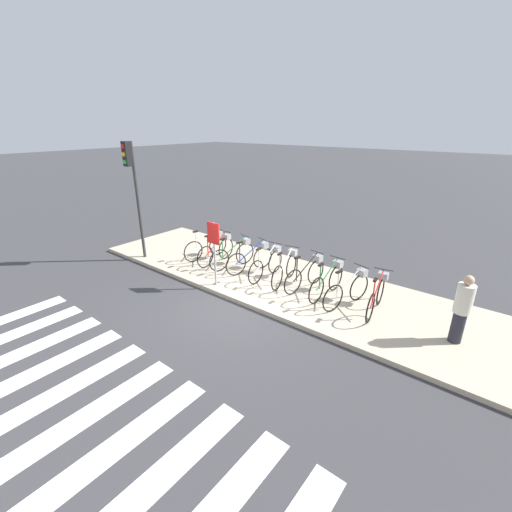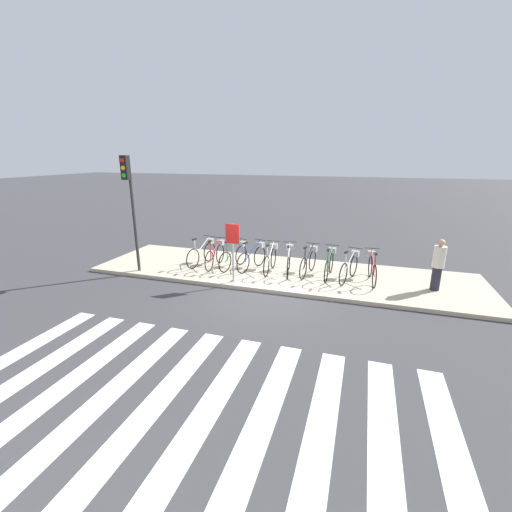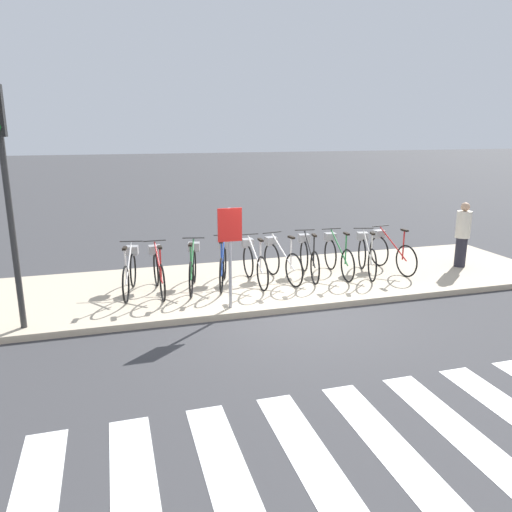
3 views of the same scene
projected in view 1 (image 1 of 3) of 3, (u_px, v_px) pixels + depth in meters
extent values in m
plane|color=#38383A|center=(240.00, 305.00, 9.05)|extent=(120.00, 120.00, 0.00)
cube|color=#B7A88E|center=(278.00, 280.00, 10.32)|extent=(13.00, 3.52, 0.12)
torus|color=black|center=(193.00, 252.00, 11.42)|extent=(0.17, 0.72, 0.72)
torus|color=black|center=(218.00, 245.00, 12.04)|extent=(0.17, 0.72, 0.72)
cylinder|color=silver|center=(205.00, 240.00, 11.62)|extent=(0.22, 1.00, 0.61)
cylinder|color=silver|center=(196.00, 241.00, 11.39)|extent=(0.04, 0.04, 0.65)
cube|color=black|center=(196.00, 232.00, 11.26)|extent=(0.11, 0.21, 0.04)
cylinder|color=#262626|center=(217.00, 228.00, 11.81)|extent=(0.46, 0.11, 0.02)
cube|color=gray|center=(219.00, 234.00, 11.92)|extent=(0.27, 0.24, 0.18)
torus|color=black|center=(205.00, 257.00, 10.96)|extent=(0.06, 0.72, 0.72)
torus|color=black|center=(226.00, 248.00, 11.71)|extent=(0.06, 0.72, 0.72)
cylinder|color=red|center=(216.00, 244.00, 11.23)|extent=(0.06, 1.01, 0.61)
cylinder|color=red|center=(208.00, 246.00, 10.95)|extent=(0.03, 0.03, 0.65)
cube|color=black|center=(207.00, 236.00, 10.82)|extent=(0.08, 0.20, 0.04)
cylinder|color=#262626|center=(225.00, 231.00, 11.48)|extent=(0.46, 0.04, 0.02)
cube|color=gray|center=(226.00, 237.00, 11.60)|extent=(0.25, 0.21, 0.18)
torus|color=black|center=(219.00, 260.00, 10.69)|extent=(0.20, 0.71, 0.72)
torus|color=black|center=(245.00, 253.00, 11.27)|extent=(0.20, 0.71, 0.72)
cylinder|color=#267238|center=(232.00, 248.00, 10.87)|extent=(0.26, 0.99, 0.61)
cylinder|color=#267238|center=(223.00, 250.00, 10.65)|extent=(0.04, 0.04, 0.65)
cube|color=black|center=(222.00, 239.00, 10.53)|extent=(0.11, 0.21, 0.04)
cylinder|color=#262626|center=(245.00, 236.00, 11.04)|extent=(0.45, 0.13, 0.02)
cube|color=gray|center=(246.00, 241.00, 11.15)|extent=(0.28, 0.25, 0.18)
torus|color=black|center=(236.00, 264.00, 10.39)|extent=(0.24, 0.70, 0.72)
torus|color=black|center=(263.00, 257.00, 10.92)|extent=(0.24, 0.70, 0.72)
cylinder|color=navy|center=(250.00, 252.00, 10.55)|extent=(0.32, 0.98, 0.61)
cylinder|color=navy|center=(240.00, 253.00, 10.35)|extent=(0.04, 0.04, 0.65)
cube|color=black|center=(239.00, 243.00, 10.22)|extent=(0.12, 0.21, 0.04)
cylinder|color=#262626|center=(263.00, 239.00, 10.70)|extent=(0.45, 0.16, 0.02)
cube|color=gray|center=(264.00, 245.00, 10.80)|extent=(0.29, 0.26, 0.18)
torus|color=black|center=(256.00, 272.00, 9.84)|extent=(0.06, 0.72, 0.72)
torus|color=black|center=(275.00, 262.00, 10.59)|extent=(0.06, 0.72, 0.72)
cylinder|color=silver|center=(266.00, 258.00, 10.11)|extent=(0.06, 1.01, 0.61)
cylinder|color=silver|center=(259.00, 260.00, 9.83)|extent=(0.03, 0.03, 0.65)
cube|color=black|center=(259.00, 249.00, 9.70)|extent=(0.08, 0.20, 0.04)
cylinder|color=#262626|center=(276.00, 243.00, 10.36)|extent=(0.46, 0.04, 0.02)
cube|color=gray|center=(276.00, 249.00, 10.47)|extent=(0.25, 0.21, 0.18)
torus|color=black|center=(277.00, 278.00, 9.48)|extent=(0.16, 0.72, 0.72)
torus|color=black|center=(291.00, 266.00, 10.29)|extent=(0.16, 0.72, 0.72)
cylinder|color=silver|center=(285.00, 262.00, 9.78)|extent=(0.20, 1.00, 0.61)
cylinder|color=silver|center=(279.00, 265.00, 9.47)|extent=(0.04, 0.04, 0.65)
cube|color=black|center=(280.00, 254.00, 9.35)|extent=(0.10, 0.21, 0.04)
cylinder|color=#262626|center=(292.00, 247.00, 10.07)|extent=(0.46, 0.10, 0.02)
cube|color=gray|center=(293.00, 252.00, 10.19)|extent=(0.27, 0.24, 0.18)
torus|color=black|center=(293.00, 282.00, 9.23)|extent=(0.14, 0.72, 0.72)
torus|color=black|center=(316.00, 272.00, 9.87)|extent=(0.14, 0.72, 0.72)
cylinder|color=black|center=(305.00, 267.00, 9.45)|extent=(0.18, 1.01, 0.61)
cylinder|color=black|center=(297.00, 270.00, 9.20)|extent=(0.04, 0.04, 0.65)
cube|color=black|center=(297.00, 258.00, 9.08)|extent=(0.10, 0.21, 0.04)
cylinder|color=#262626|center=(317.00, 252.00, 9.65)|extent=(0.46, 0.09, 0.02)
cube|color=gray|center=(318.00, 258.00, 9.75)|extent=(0.27, 0.23, 0.18)
torus|color=black|center=(316.00, 290.00, 8.77)|extent=(0.07, 0.72, 0.72)
torus|color=black|center=(336.00, 278.00, 9.47)|extent=(0.07, 0.72, 0.72)
cylinder|color=#267238|center=(327.00, 274.00, 9.02)|extent=(0.08, 1.01, 0.61)
cylinder|color=#267238|center=(320.00, 277.00, 8.75)|extent=(0.03, 0.03, 0.65)
cube|color=black|center=(321.00, 265.00, 8.62)|extent=(0.08, 0.20, 0.04)
cylinder|color=#262626|center=(338.00, 258.00, 9.25)|extent=(0.46, 0.05, 0.02)
cube|color=gray|center=(338.00, 264.00, 9.36)|extent=(0.25, 0.21, 0.18)
torus|color=black|center=(333.00, 298.00, 8.38)|extent=(0.23, 0.71, 0.72)
torus|color=black|center=(359.00, 288.00, 8.93)|extent=(0.23, 0.71, 0.72)
cylinder|color=beige|center=(347.00, 282.00, 8.55)|extent=(0.30, 0.99, 0.61)
cylinder|color=beige|center=(338.00, 285.00, 8.34)|extent=(0.04, 0.04, 0.65)
cube|color=black|center=(339.00, 272.00, 8.21)|extent=(0.12, 0.21, 0.04)
cylinder|color=#262626|center=(362.00, 266.00, 8.71)|extent=(0.45, 0.15, 0.02)
cube|color=gray|center=(362.00, 273.00, 8.81)|extent=(0.28, 0.26, 0.18)
torus|color=black|center=(370.00, 308.00, 7.93)|extent=(0.12, 0.72, 0.72)
torus|color=black|center=(380.00, 291.00, 8.72)|extent=(0.12, 0.72, 0.72)
cylinder|color=red|center=(377.00, 289.00, 8.22)|extent=(0.15, 1.01, 0.61)
cylinder|color=red|center=(374.00, 293.00, 7.92)|extent=(0.04, 0.04, 0.65)
cube|color=black|center=(375.00, 280.00, 7.80)|extent=(0.09, 0.21, 0.04)
cylinder|color=#262626|center=(384.00, 269.00, 8.50)|extent=(0.46, 0.08, 0.02)
cube|color=gray|center=(383.00, 276.00, 8.61)|extent=(0.26, 0.23, 0.18)
cylinder|color=#23232D|center=(457.00, 327.00, 7.22)|extent=(0.26, 0.26, 0.71)
cylinder|color=beige|center=(464.00, 299.00, 6.98)|extent=(0.34, 0.34, 0.63)
sphere|color=tan|center=(469.00, 280.00, 6.82)|extent=(0.20, 0.20, 0.20)
cylinder|color=#2D2D2D|center=(138.00, 202.00, 11.29)|extent=(0.10, 0.10, 3.85)
cube|color=black|center=(127.00, 154.00, 10.60)|extent=(0.24, 0.20, 0.75)
sphere|color=red|center=(123.00, 146.00, 10.44)|extent=(0.14, 0.14, 0.14)
sphere|color=gold|center=(124.00, 154.00, 10.53)|extent=(0.14, 0.14, 0.14)
sphere|color=green|center=(125.00, 162.00, 10.61)|extent=(0.14, 0.14, 0.14)
cylinder|color=#99999E|center=(215.00, 255.00, 9.57)|extent=(0.06, 0.06, 1.86)
cube|color=red|center=(213.00, 233.00, 9.33)|extent=(0.44, 0.03, 0.60)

